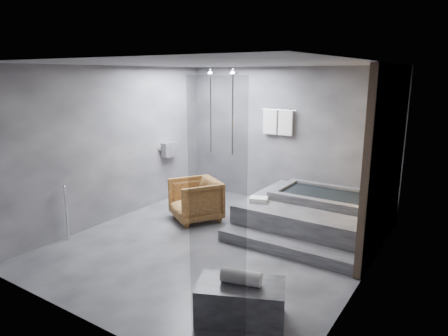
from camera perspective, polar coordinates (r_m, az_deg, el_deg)
The scene contains 7 objects.
room at distance 6.03m, azimuth 3.43°, elevation 4.46°, with size 5.00×5.04×2.82m.
tub_deck at distance 7.20m, azimuth 12.65°, elevation -6.55°, with size 2.20×2.00×0.50m, color #363638.
tub_step at distance 6.24m, azimuth 8.67°, elevation -11.13°, with size 2.20×0.36×0.18m, color #363638.
concrete_bench at distance 4.63m, azimuth 2.40°, elevation -18.54°, with size 0.96×0.53×0.43m, color #313033.
driftwood_chair at distance 7.42m, azimuth -4.08°, elevation -4.56°, with size 0.82×0.84×0.77m, color #4B2D12.
rolled_towel at distance 4.48m, azimuth 2.47°, elevation -15.32°, with size 0.16×0.16×0.44m, color silver.
deck_towel at distance 6.93m, azimuth 4.97°, elevation -4.52°, with size 0.30×0.22×0.08m, color white.
Camera 1 is at (3.34, -4.94, 2.66)m, focal length 32.00 mm.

